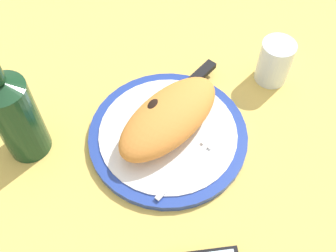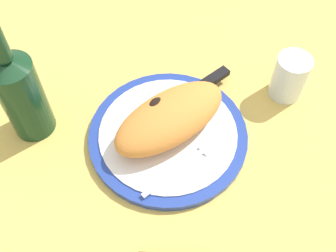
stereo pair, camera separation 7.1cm
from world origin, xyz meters
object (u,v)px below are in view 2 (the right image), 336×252
(calzone, at_px, (170,118))
(knife, at_px, (195,91))
(wine_bottle, at_px, (21,93))
(fork, at_px, (189,161))
(plate, at_px, (168,135))
(water_glass, at_px, (289,79))

(calzone, height_order, knife, calzone)
(knife, distance_m, wine_bottle, 0.32)
(calzone, distance_m, knife, 0.10)
(fork, bearing_deg, calzone, 84.38)
(knife, bearing_deg, plate, -150.80)
(calzone, relative_size, wine_bottle, 0.97)
(calzone, bearing_deg, knife, 28.08)
(water_glass, distance_m, wine_bottle, 0.49)
(fork, relative_size, knife, 0.71)
(knife, height_order, water_glass, water_glass)
(plate, distance_m, fork, 0.07)
(fork, relative_size, water_glass, 1.88)
(plate, relative_size, wine_bottle, 1.20)
(fork, height_order, wine_bottle, wine_bottle)
(water_glass, bearing_deg, knife, 153.83)
(calzone, height_order, water_glass, water_glass)
(plate, distance_m, knife, 0.11)
(wine_bottle, bearing_deg, plate, -37.27)
(plate, height_order, calzone, calzone)
(fork, xyz_separation_m, knife, (0.09, 0.12, 0.00))
(fork, xyz_separation_m, wine_bottle, (-0.20, 0.22, 0.08))
(plate, xyz_separation_m, fork, (0.00, -0.07, 0.01))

